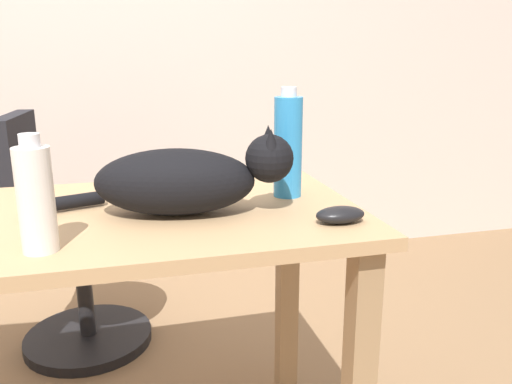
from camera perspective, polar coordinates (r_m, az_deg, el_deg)
The scene contains 6 objects.
back_wall at distance 2.74m, azimuth -21.79°, elevation 17.97°, with size 6.00×0.04×2.60m, color beige.
office_chair at distance 2.11m, azimuth -19.78°, elevation -6.14°, with size 0.48×0.48×0.90m.
cat at distance 1.20m, azimuth -7.64°, elevation 1.41°, with size 0.60×0.25×0.20m.
computer_mouse at distance 1.15m, azimuth 9.10°, elevation -2.45°, with size 0.11×0.06×0.04m, color black.
water_bottle at distance 1.04m, azimuth -22.72°, elevation -0.62°, with size 0.07×0.07×0.22m.
spray_bottle at distance 1.33m, azimuth 3.48°, elevation 5.01°, with size 0.07×0.07×0.28m.
Camera 1 is at (0.28, -1.20, 1.11)m, focal length 36.98 mm.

